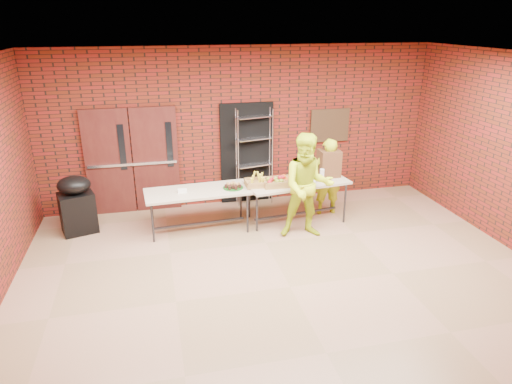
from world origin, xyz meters
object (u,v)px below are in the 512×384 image
wire_rack (254,157)px  table_left (198,194)px  covered_grill (77,204)px  coffee_dispenser (329,163)px  table_right (297,185)px  volunteer_man (308,186)px  volunteer_woman (327,177)px

wire_rack → table_left: (-1.29, -1.08, -0.29)m
table_left → covered_grill: bearing=165.4°
coffee_dispenser → table_right: bearing=-166.2°
table_left → coffee_dispenser: size_ratio=3.75×
coffee_dispenser → table_left: bearing=-175.8°
covered_grill → volunteer_man: size_ratio=0.57×
volunteer_woman → table_right: bearing=18.7°
table_right → covered_grill: 4.05m
coffee_dispenser → volunteer_man: (-0.73, -0.85, -0.11)m
table_left → volunteer_man: volunteer_man is taller
table_right → volunteer_man: 0.72m
covered_grill → volunteer_man: bearing=-32.2°
coffee_dispenser → volunteer_woman: 0.29m
table_right → volunteer_woman: bearing=8.7°
wire_rack → covered_grill: 3.53m
covered_grill → volunteer_woman: volunteer_woman is taller
wire_rack → table_right: (0.59, -1.06, -0.27)m
wire_rack → volunteer_man: (0.55, -1.75, -0.06)m
covered_grill → volunteer_woman: size_ratio=0.70×
wire_rack → covered_grill: size_ratio=1.87×
covered_grill → table_left: bearing=-28.2°
volunteer_woman → volunteer_man: (-0.72, -0.88, 0.17)m
table_left → coffee_dispenser: coffee_dispenser is taller
coffee_dispenser → volunteer_man: 1.13m
coffee_dispenser → volunteer_man: bearing=-130.4°
volunteer_woman → table_left: bearing=7.5°
table_left → volunteer_woman: size_ratio=1.26×
wire_rack → covered_grill: (-3.44, -0.66, -0.47)m
table_right → volunteer_woman: volunteer_woman is taller
table_right → volunteer_woman: (0.68, 0.20, 0.04)m
coffee_dispenser → volunteer_woman: (-0.01, 0.03, -0.28)m
covered_grill → volunteer_man: 4.16m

